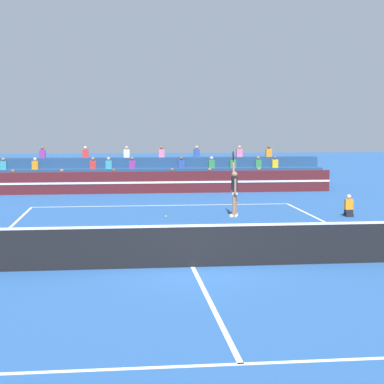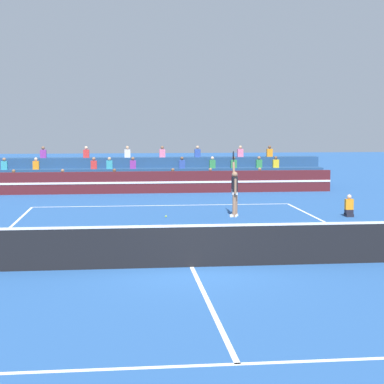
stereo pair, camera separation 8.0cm
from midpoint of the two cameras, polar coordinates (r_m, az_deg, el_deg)
The scene contains 8 objects.
ground_plane at distance 15.89m, azimuth -0.08°, elevation -6.69°, with size 120.00×120.00×0.00m, color #285699.
court_lines at distance 15.89m, azimuth -0.08°, elevation -6.68°, with size 11.10×23.90×0.01m.
tennis_net at distance 15.78m, azimuth -0.08°, elevation -4.76°, with size 12.00×0.10×1.10m.
sponsor_banner_wall at distance 32.41m, azimuth -3.30°, elevation 0.87°, with size 18.00×0.26×1.10m.
bleacher_stand at distance 34.92m, azimuth -3.53°, elevation 1.42°, with size 18.45×2.85×2.28m.
ball_kid_courtside at distance 24.98m, azimuth 13.67°, elevation -1.38°, with size 0.30×0.36×0.84m.
tennis_player at distance 24.27m, azimuth 3.71°, elevation 0.13°, with size 0.36×0.93×2.50m.
tennis_ball at distance 24.15m, azimuth -2.44°, elevation -2.18°, with size 0.07×0.07×0.07m, color #C6DB33.
Camera 1 is at (-1.71, -15.39, 3.53)m, focal length 60.00 mm.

